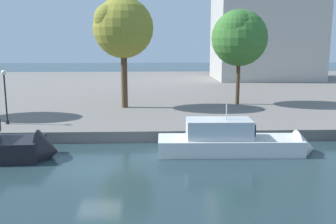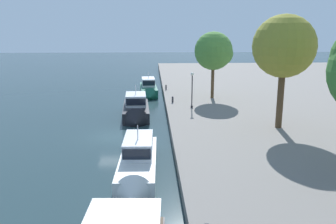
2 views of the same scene
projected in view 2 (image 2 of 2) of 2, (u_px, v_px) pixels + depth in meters
The scene contains 9 objects.
ground_plane at pixel (112, 137), 34.34m from camera, with size 220.00×220.00×0.00m, color #23383D.
motor_yacht_0 at pixel (149, 90), 54.92m from camera, with size 9.17×2.83×4.04m.
motor_yacht_1 at pixel (136, 111), 41.35m from camera, with size 9.15×3.22×4.55m.
motor_yacht_2 at pixel (138, 165), 25.90m from camera, with size 10.36×2.83×4.28m.
mooring_bollard_1 at pixel (173, 99), 45.60m from camera, with size 0.26×0.26×0.78m.
mooring_bollard_2 at pixel (166, 87), 54.60m from camera, with size 0.22×0.22×0.76m.
lamp_post at pixel (192, 86), 42.00m from camera, with size 0.40×0.40×4.23m.
tree_0 at pixel (215, 52), 47.20m from camera, with size 4.99×5.04×8.76m.
tree_1 at pixel (284, 44), 32.85m from camera, with size 5.75×5.75×10.55m.
Camera 2 is at (33.04, 3.86, 10.35)m, focal length 38.55 mm.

